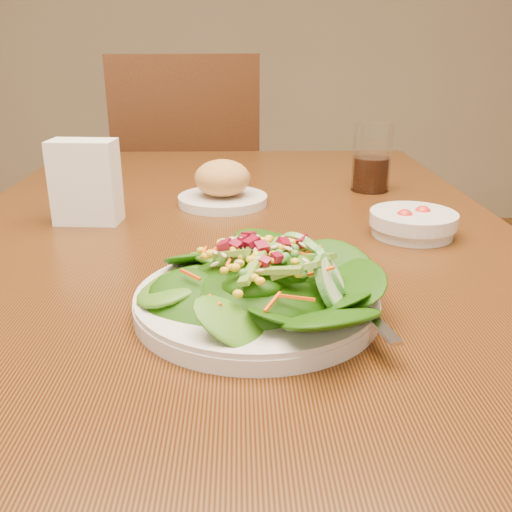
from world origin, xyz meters
The scene contains 7 objects.
dining_table centered at (0.00, 0.00, 0.65)m, with size 0.90×1.40×0.75m.
chair_far centered at (-0.17, 1.01, 0.53)m, with size 0.54×0.54×0.99m.
salad_plate centered at (0.04, -0.26, 0.78)m, with size 0.27×0.27×0.08m.
bread_plate centered at (-0.02, 0.17, 0.78)m, with size 0.16×0.16×0.08m.
tomato_bowl centered at (0.28, -0.01, 0.77)m, with size 0.13×0.13×0.04m.
drinking_glass centered at (0.27, 0.27, 0.81)m, with size 0.07×0.07×0.13m.
napkin_holder centered at (-0.23, 0.07, 0.82)m, with size 0.11×0.07×0.13m.
Camera 1 is at (0.01, -0.83, 1.03)m, focal length 40.00 mm.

